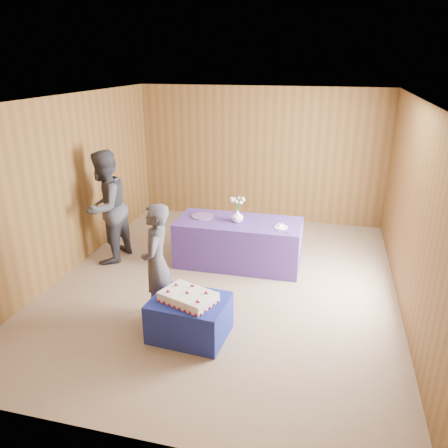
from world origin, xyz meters
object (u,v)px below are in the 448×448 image
(cake_table, at_px, (190,318))
(serving_table, at_px, (239,243))
(guest_right, at_px, (106,207))
(guest_left, at_px, (156,263))
(sheet_cake, at_px, (188,297))
(vase, at_px, (237,216))

(cake_table, xyz_separation_m, serving_table, (0.15, 2.11, 0.12))
(guest_right, bearing_deg, guest_left, 50.03)
(cake_table, distance_m, guest_left, 0.80)
(cake_table, bearing_deg, guest_right, 143.49)
(cake_table, bearing_deg, sheet_cake, -81.41)
(serving_table, distance_m, vase, 0.48)
(vase, xyz_separation_m, guest_left, (-0.65, -1.77, -0.07))
(serving_table, bearing_deg, guest_left, -110.89)
(cake_table, relative_size, guest_right, 0.48)
(sheet_cake, bearing_deg, cake_table, 114.21)
(serving_table, bearing_deg, guest_right, -170.72)
(guest_left, bearing_deg, cake_table, 49.42)
(sheet_cake, distance_m, vase, 2.13)
(sheet_cake, bearing_deg, guest_left, 168.02)
(cake_table, bearing_deg, guest_left, 155.02)
(sheet_cake, xyz_separation_m, guest_right, (-1.99, 1.77, 0.37))
(guest_right, bearing_deg, cake_table, 53.37)
(cake_table, distance_m, serving_table, 2.12)
(sheet_cake, bearing_deg, serving_table, 106.34)
(vase, bearing_deg, sheet_cake, -93.50)
(cake_table, height_order, serving_table, serving_table)
(sheet_cake, bearing_deg, guest_right, 158.60)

